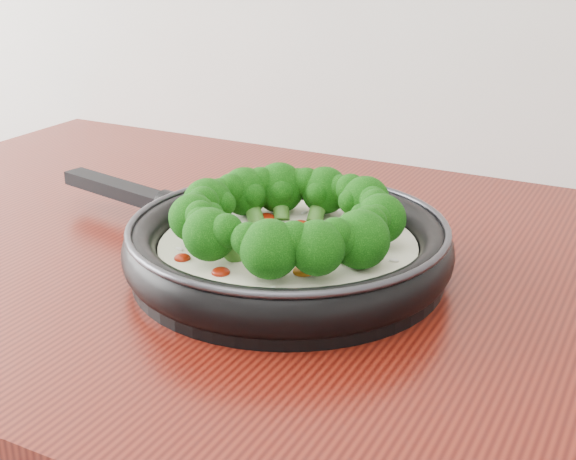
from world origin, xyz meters
The scene contains 1 object.
skillet centered at (-0.11, 1.05, 0.94)m, with size 0.57×0.41×0.10m.
Camera 1 is at (0.24, 0.38, 1.25)m, focal length 48.53 mm.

